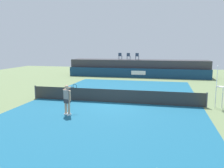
{
  "coord_description": "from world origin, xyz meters",
  "views": [
    {
      "loc": [
        3.42,
        -15.88,
        3.97
      ],
      "look_at": [
        -0.61,
        2.0,
        1.0
      ],
      "focal_mm": 37.44,
      "sensor_mm": 36.0,
      "label": 1
    }
  ],
  "objects_px": {
    "spectator_chair_center": "(137,56)",
    "net_post_near": "(35,92)",
    "spectator_chair_left": "(129,56)",
    "umpire_chair": "(218,84)",
    "net_post_far": "(207,100)",
    "spectator_chair_far_left": "(120,56)",
    "tennis_player": "(67,99)"
  },
  "relations": [
    {
      "from": "spectator_chair_left",
      "to": "umpire_chair",
      "type": "height_order",
      "value": "spectator_chair_left"
    },
    {
      "from": "spectator_chair_far_left",
      "to": "tennis_player",
      "type": "xyz_separation_m",
      "value": [
        0.43,
        -18.74,
        -1.73
      ]
    },
    {
      "from": "umpire_chair",
      "to": "net_post_near",
      "type": "bearing_deg",
      "value": -179.92
    },
    {
      "from": "spectator_chair_center",
      "to": "net_post_near",
      "type": "height_order",
      "value": "spectator_chair_center"
    },
    {
      "from": "spectator_chair_center",
      "to": "umpire_chair",
      "type": "height_order",
      "value": "spectator_chair_center"
    },
    {
      "from": "spectator_chair_center",
      "to": "spectator_chair_far_left",
      "type": "bearing_deg",
      "value": 176.05
    },
    {
      "from": "net_post_far",
      "to": "net_post_near",
      "type": "bearing_deg",
      "value": 180.0
    },
    {
      "from": "tennis_player",
      "to": "spectator_chair_far_left",
      "type": "bearing_deg",
      "value": 91.33
    },
    {
      "from": "net_post_near",
      "to": "net_post_far",
      "type": "xyz_separation_m",
      "value": [
        12.4,
        0.0,
        0.0
      ]
    },
    {
      "from": "umpire_chair",
      "to": "net_post_far",
      "type": "height_order",
      "value": "umpire_chair"
    },
    {
      "from": "spectator_chair_center",
      "to": "net_post_near",
      "type": "xyz_separation_m",
      "value": [
        -6.06,
        -15.03,
        -2.19
      ]
    },
    {
      "from": "tennis_player",
      "to": "net_post_near",
      "type": "bearing_deg",
      "value": 139.69
    },
    {
      "from": "net_post_near",
      "to": "spectator_chair_far_left",
      "type": "bearing_deg",
      "value": 76.12
    },
    {
      "from": "net_post_near",
      "to": "tennis_player",
      "type": "relative_size",
      "value": 0.56
    },
    {
      "from": "spectator_chair_left",
      "to": "net_post_near",
      "type": "relative_size",
      "value": 0.89
    },
    {
      "from": "spectator_chair_far_left",
      "to": "umpire_chair",
      "type": "bearing_deg",
      "value": -58.58
    },
    {
      "from": "net_post_near",
      "to": "spectator_chair_left",
      "type": "bearing_deg",
      "value": 71.92
    },
    {
      "from": "umpire_chair",
      "to": "spectator_chair_left",
      "type": "bearing_deg",
      "value": 118.39
    },
    {
      "from": "spectator_chair_center",
      "to": "umpire_chair",
      "type": "bearing_deg",
      "value": -65.11
    },
    {
      "from": "spectator_chair_far_left",
      "to": "net_post_far",
      "type": "bearing_deg",
      "value": -60.36
    },
    {
      "from": "spectator_chair_center",
      "to": "umpire_chair",
      "type": "xyz_separation_m",
      "value": [
        6.97,
        -15.01,
        -1.11
      ]
    },
    {
      "from": "spectator_chair_far_left",
      "to": "spectator_chair_left",
      "type": "distance_m",
      "value": 1.17
    },
    {
      "from": "spectator_chair_far_left",
      "to": "net_post_far",
      "type": "relative_size",
      "value": 0.89
    },
    {
      "from": "net_post_far",
      "to": "umpire_chair",
      "type": "bearing_deg",
      "value": 1.74
    },
    {
      "from": "umpire_chair",
      "to": "tennis_player",
      "type": "distance_m",
      "value": 9.55
    },
    {
      "from": "spectator_chair_far_left",
      "to": "tennis_player",
      "type": "relative_size",
      "value": 0.5
    },
    {
      "from": "spectator_chair_far_left",
      "to": "net_post_far",
      "type": "distance_m",
      "value": 17.62
    },
    {
      "from": "spectator_chair_far_left",
      "to": "spectator_chair_left",
      "type": "height_order",
      "value": "same"
    },
    {
      "from": "net_post_near",
      "to": "net_post_far",
      "type": "bearing_deg",
      "value": 0.0
    },
    {
      "from": "spectator_chair_far_left",
      "to": "spectator_chair_center",
      "type": "distance_m",
      "value": 2.31
    },
    {
      "from": "spectator_chair_left",
      "to": "umpire_chair",
      "type": "bearing_deg",
      "value": -61.61
    },
    {
      "from": "spectator_chair_left",
      "to": "umpire_chair",
      "type": "distance_m",
      "value": 17.11
    }
  ]
}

